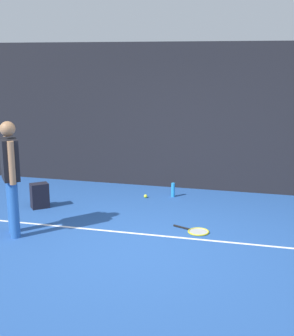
# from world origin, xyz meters

# --- Properties ---
(ground_plane) EXTENTS (12.00, 12.00, 0.00)m
(ground_plane) POSITION_xyz_m (0.00, 0.00, 0.00)
(ground_plane) COLOR #234C93
(back_fence) EXTENTS (10.00, 0.10, 2.86)m
(back_fence) POSITION_xyz_m (0.00, 3.00, 1.43)
(back_fence) COLOR black
(back_fence) RESTS_ON ground
(court_line) EXTENTS (9.00, 0.05, 0.00)m
(court_line) POSITION_xyz_m (0.00, 0.31, 0.00)
(court_line) COLOR white
(court_line) RESTS_ON ground
(tennis_player) EXTENTS (0.42, 0.45, 1.70)m
(tennis_player) POSITION_xyz_m (-1.89, -0.17, 0.97)
(tennis_player) COLOR #2659A5
(tennis_player) RESTS_ON ground
(tennis_racket) EXTENTS (0.63, 0.42, 0.03)m
(tennis_racket) POSITION_xyz_m (0.73, 0.60, 0.01)
(tennis_racket) COLOR black
(tennis_racket) RESTS_ON ground
(backpack) EXTENTS (0.38, 0.38, 0.44)m
(backpack) POSITION_xyz_m (-2.12, 1.09, 0.21)
(backpack) COLOR black
(backpack) RESTS_ON ground
(tennis_ball_near_player) EXTENTS (0.07, 0.07, 0.07)m
(tennis_ball_near_player) POSITION_xyz_m (-0.47, 2.11, 0.03)
(tennis_ball_near_player) COLOR #CCE033
(tennis_ball_near_player) RESTS_ON ground
(water_bottle) EXTENTS (0.07, 0.07, 0.27)m
(water_bottle) POSITION_xyz_m (0.02, 2.31, 0.13)
(water_bottle) COLOR #268CD8
(water_bottle) RESTS_ON ground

